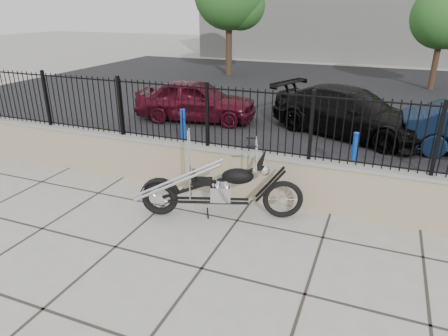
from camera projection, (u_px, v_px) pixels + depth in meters
ground_plane at (202, 269)px, 5.78m from camera, size 90.00×90.00×0.00m
parking_lot at (328, 98)px, 16.52m from camera, size 30.00×30.00×0.00m
retaining_wall at (255, 175)px, 7.74m from camera, size 14.00×0.36×0.96m
iron_fence at (257, 121)px, 7.34m from camera, size 14.00×0.08×1.20m
chopper_motorcycle at (218, 174)px, 6.92m from camera, size 2.75×1.34×1.65m
car_red at (196, 100)px, 13.01m from camera, size 4.12×2.15×1.34m
car_black at (350, 112)px, 11.51m from camera, size 5.08×3.58×1.36m
bollard_a at (183, 130)px, 10.32m from camera, size 0.14×0.14×1.10m
bollard_b at (354, 155)px, 8.73m from camera, size 0.16×0.16×1.01m
tree_right at (445, 13)px, 16.95m from camera, size 2.74×2.74×4.62m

